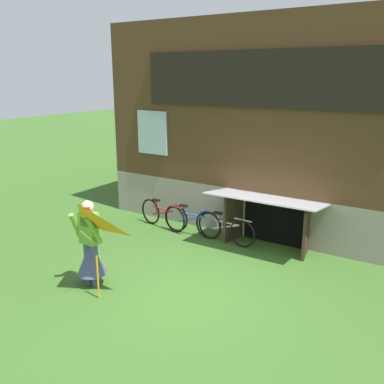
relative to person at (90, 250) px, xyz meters
name	(u,v)px	position (x,y,z in m)	size (l,w,h in m)	color
ground_plane	(189,293)	(1.65, 0.68, -0.67)	(60.00, 60.00, 0.00)	#386023
log_house	(304,121)	(1.65, 6.45, 1.81)	(8.61, 6.66, 4.97)	gray
person	(90,250)	(0.00, 0.00, 0.00)	(0.61, 0.52, 1.60)	#474C75
kite	(79,228)	(0.33, -0.52, 0.65)	(0.94, 0.88, 1.66)	orange
bicycle_silver	(226,229)	(1.10, 3.08, -0.34)	(1.51, 0.16, 0.69)	black
bicycle_blue	(192,221)	(0.18, 3.09, -0.32)	(1.58, 0.08, 0.72)	black
bicycle_red	(162,215)	(-0.69, 3.10, -0.33)	(1.53, 0.34, 0.71)	black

